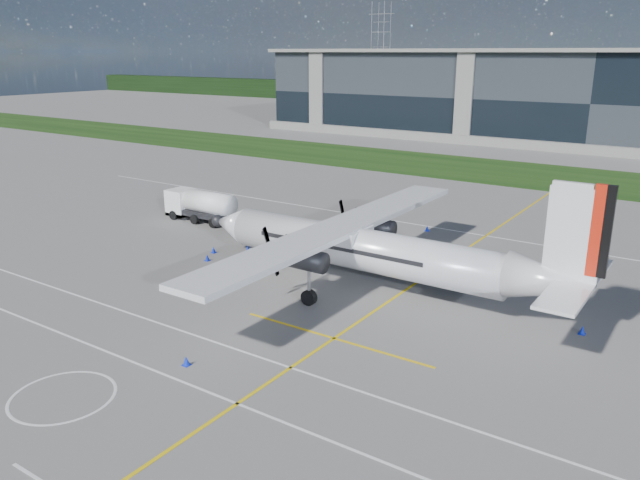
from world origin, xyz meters
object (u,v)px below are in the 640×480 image
(safety_cone_tail, at_px, (582,330))
(safety_cone_stbdwing, at_px, (427,228))
(pylon_west, at_px, (380,52))
(ground_crew_person, at_px, (285,242))
(safety_cone_portwing, at_px, (186,361))
(baggage_tug, at_px, (247,228))
(safety_cone_fwd, at_px, (214,250))
(fuel_tanker_truck, at_px, (197,205))
(safety_cone_nose_port, at_px, (207,258))
(turboprop_aircraft, at_px, (375,227))
(safety_cone_nose_stbd, at_px, (248,248))

(safety_cone_tail, relative_size, safety_cone_stbdwing, 1.00)
(pylon_west, xyz_separation_m, safety_cone_tail, (94.16, -147.80, -14.75))
(ground_crew_person, relative_size, safety_cone_tail, 3.88)
(safety_cone_portwing, bearing_deg, baggage_tug, 122.74)
(ground_crew_person, bearing_deg, safety_cone_tail, -70.44)
(pylon_west, distance_m, baggage_tug, 158.76)
(safety_cone_fwd, bearing_deg, fuel_tanker_truck, 141.40)
(ground_crew_person, bearing_deg, safety_cone_portwing, -133.44)
(pylon_west, height_order, safety_cone_portwing, pylon_west)
(safety_cone_nose_port, distance_m, safety_cone_fwd, 1.94)
(pylon_west, xyz_separation_m, safety_cone_nose_port, (67.89, -150.17, -14.75))
(baggage_tug, distance_m, safety_cone_portwing, 22.74)
(safety_cone_nose_port, bearing_deg, turboprop_aircraft, 7.30)
(pylon_west, relative_size, safety_cone_nose_port, 60.00)
(safety_cone_fwd, bearing_deg, ground_crew_person, 30.51)
(baggage_tug, bearing_deg, safety_cone_stbdwing, 40.36)
(safety_cone_nose_port, relative_size, safety_cone_fwd, 1.00)
(pylon_west, height_order, fuel_tanker_truck, pylon_west)
(safety_cone_nose_port, bearing_deg, fuel_tanker_truck, 137.96)
(ground_crew_person, bearing_deg, baggage_tug, 95.12)
(pylon_west, xyz_separation_m, safety_cone_portwing, (78.51, -162.71, -14.75))
(safety_cone_nose_port, relative_size, safety_cone_nose_stbd, 1.00)
(baggage_tug, bearing_deg, safety_cone_nose_stbd, -48.75)
(turboprop_aircraft, xyz_separation_m, safety_cone_nose_port, (-13.30, -1.70, -4.07))
(safety_cone_tail, bearing_deg, pylon_west, 122.50)
(safety_cone_tail, bearing_deg, baggage_tug, 171.44)
(fuel_tanker_truck, relative_size, safety_cone_stbdwing, 15.46)
(pylon_west, distance_m, safety_cone_portwing, 181.26)
(pylon_west, relative_size, safety_cone_tail, 60.00)
(safety_cone_portwing, height_order, safety_cone_fwd, same)
(baggage_tug, bearing_deg, safety_cone_nose_port, -75.64)
(safety_cone_tail, height_order, safety_cone_stbdwing, same)
(pylon_west, height_order, safety_cone_nose_stbd, pylon_west)
(safety_cone_tail, height_order, safety_cone_fwd, same)
(fuel_tanker_truck, distance_m, safety_cone_portwing, 28.51)
(safety_cone_tail, relative_size, safety_cone_nose_stbd, 1.00)
(fuel_tanker_truck, bearing_deg, safety_cone_nose_stbd, -24.82)
(turboprop_aircraft, relative_size, fuel_tanker_truck, 3.72)
(turboprop_aircraft, xyz_separation_m, safety_cone_fwd, (-14.25, -0.02, -4.07))
(turboprop_aircraft, bearing_deg, baggage_tug, 162.00)
(ground_crew_person, bearing_deg, safety_cone_nose_port, 164.48)
(baggage_tug, height_order, safety_cone_tail, baggage_tug)
(turboprop_aircraft, distance_m, safety_cone_stbdwing, 15.87)
(safety_cone_nose_stbd, height_order, safety_cone_stbdwing, same)
(pylon_west, xyz_separation_m, safety_cone_nose_stbd, (68.93, -146.69, -14.75))
(safety_cone_nose_port, distance_m, safety_cone_nose_stbd, 3.62)
(safety_cone_nose_port, bearing_deg, baggage_tug, 104.36)
(safety_cone_nose_stbd, bearing_deg, fuel_tanker_truck, 155.18)
(baggage_tug, xyz_separation_m, safety_cone_nose_port, (1.68, -6.57, -0.52))
(ground_crew_person, bearing_deg, pylon_west, 51.36)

